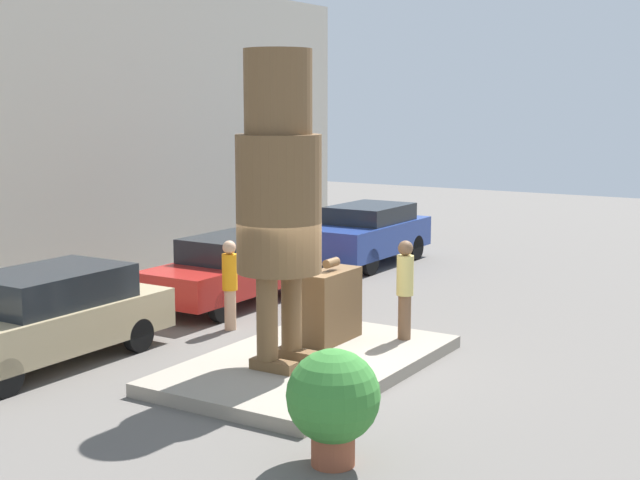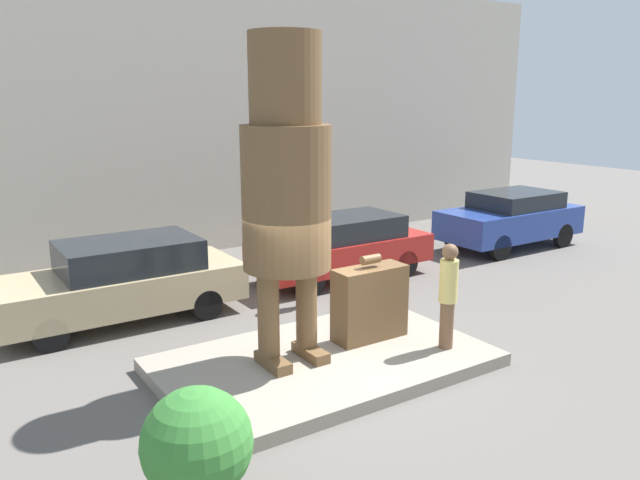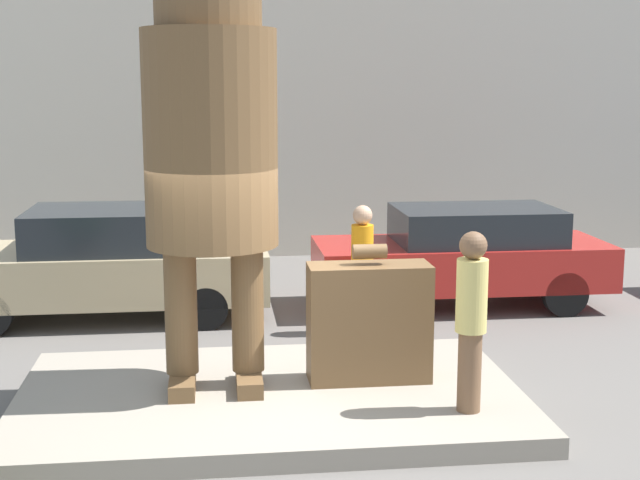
{
  "view_description": "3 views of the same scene",
  "coord_description": "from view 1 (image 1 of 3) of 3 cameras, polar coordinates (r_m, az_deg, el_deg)",
  "views": [
    {
      "loc": [
        -11.9,
        -7.61,
        4.36
      ],
      "look_at": [
        0.33,
        -0.02,
        2.12
      ],
      "focal_mm": 50.0,
      "sensor_mm": 36.0,
      "label": 1
    },
    {
      "loc": [
        -5.15,
        -7.73,
        4.29
      ],
      "look_at": [
        -0.09,
        -0.02,
        2.13
      ],
      "focal_mm": 35.0,
      "sensor_mm": 36.0,
      "label": 2
    },
    {
      "loc": [
        -0.53,
        -8.79,
        3.36
      ],
      "look_at": [
        0.53,
        0.05,
        1.77
      ],
      "focal_mm": 50.0,
      "sensor_mm": 36.0,
      "label": 3
    }
  ],
  "objects": [
    {
      "name": "ground_plane",
      "position": [
        14.78,
        -0.73,
        -8.31
      ],
      "size": [
        60.0,
        60.0,
        0.0
      ],
      "primitive_type": "plane",
      "color": "#605B56"
    },
    {
      "name": "tourist",
      "position": [
        15.69,
        5.46,
        -2.91
      ],
      "size": [
        0.3,
        0.3,
        1.76
      ],
      "color": "brown",
      "rests_on": "pedestal"
    },
    {
      "name": "pedestal",
      "position": [
        14.75,
        -0.74,
        -7.92
      ],
      "size": [
        5.17,
        3.16,
        0.21
      ],
      "color": "gray",
      "rests_on": "ground_plane"
    },
    {
      "name": "parked_car_tan",
      "position": [
        15.61,
        -17.28,
        -4.68
      ],
      "size": [
        4.61,
        1.84,
        1.58
      ],
      "rotation": [
        0.0,
        0.0,
        3.14
      ],
      "color": "tan",
      "rests_on": "ground_plane"
    },
    {
      "name": "parked_car_blue",
      "position": [
        24.08,
        3.02,
        0.48
      ],
      "size": [
        4.26,
        1.87,
        1.6
      ],
      "rotation": [
        0.0,
        0.0,
        3.14
      ],
      "color": "#284293",
      "rests_on": "ground_plane"
    },
    {
      "name": "worker_hivis",
      "position": [
        17.18,
        -5.79,
        -2.63
      ],
      "size": [
        0.3,
        0.3,
        1.74
      ],
      "color": "tan",
      "rests_on": "ground_plane"
    },
    {
      "name": "giant_suitcase",
      "position": [
        15.55,
        0.73,
        -4.22
      ],
      "size": [
        1.29,
        0.51,
        1.47
      ],
      "color": "brown",
      "rests_on": "pedestal"
    },
    {
      "name": "parked_car_red",
      "position": [
        19.36,
        -5.59,
        -1.8
      ],
      "size": [
        4.35,
        1.72,
        1.5
      ],
      "rotation": [
        0.0,
        0.0,
        3.14
      ],
      "color": "#B2231E",
      "rests_on": "ground_plane"
    },
    {
      "name": "statue_figure",
      "position": [
        13.83,
        -2.66,
        3.62
      ],
      "size": [
        1.34,
        1.34,
        4.95
      ],
      "color": "brown",
      "rests_on": "pedestal"
    },
    {
      "name": "planter_pot",
      "position": [
        10.86,
        0.85,
        -10.19
      ],
      "size": [
        1.15,
        1.15,
        1.44
      ],
      "color": "brown",
      "rests_on": "ground_plane"
    }
  ]
}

